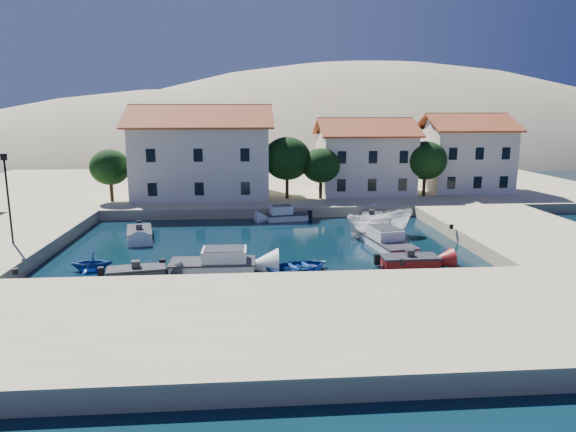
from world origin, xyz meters
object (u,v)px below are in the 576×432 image
object	(u,v)px
cabin_cruiser_south	(213,263)
building_right	(464,152)
rowboat_south	(299,271)
cabin_cruiser_east	(389,242)
boat_east	(379,236)
building_left	(202,150)
building_mid	(364,155)
lamppost	(7,190)

from	to	relation	value
cabin_cruiser_south	building_right	bearing A→B (deg)	44.39
cabin_cruiser_south	rowboat_south	bearing A→B (deg)	-5.63
cabin_cruiser_east	building_right	bearing A→B (deg)	-43.03
cabin_cruiser_east	boat_east	xyz separation A→B (m)	(0.34, 3.97, -0.48)
building_left	boat_east	size ratio (longest dim) A/B	2.53
building_mid	cabin_cruiser_east	distance (m)	21.43
building_right	lamppost	distance (m)	46.98
building_right	lamppost	world-z (taller)	building_right
building_mid	boat_east	world-z (taller)	building_mid
building_left	cabin_cruiser_south	xyz separation A→B (m)	(2.54, -24.14, -5.46)
rowboat_south	boat_east	xyz separation A→B (m)	(7.57, 9.01, 0.00)
building_mid	cabin_cruiser_south	xyz separation A→B (m)	(-15.46, -25.14, -4.75)
building_mid	rowboat_south	world-z (taller)	building_mid
building_right	cabin_cruiser_south	world-z (taller)	building_right
rowboat_south	cabin_cruiser_east	distance (m)	8.83
building_left	cabin_cruiser_east	xyz separation A→B (m)	(15.25, -19.72, -5.46)
building_mid	cabin_cruiser_south	world-z (taller)	building_mid
lamppost	boat_east	size ratio (longest dim) A/B	1.07
building_left	cabin_cruiser_east	bearing A→B (deg)	-52.28
building_left	rowboat_south	size ratio (longest dim) A/B	3.56
cabin_cruiser_south	rowboat_south	xyz separation A→B (m)	(5.48, -0.62, -0.48)
building_right	cabin_cruiser_south	bearing A→B (deg)	-136.41
cabin_cruiser_south	lamppost	bearing A→B (deg)	164.36
building_right	cabin_cruiser_south	xyz separation A→B (m)	(-27.46, -26.14, -5.00)
building_mid	rowboat_south	size ratio (longest dim) A/B	2.54
building_right	boat_east	distance (m)	23.50
building_mid	cabin_cruiser_east	size ratio (longest dim) A/B	1.77
building_right	cabin_cruiser_south	size ratio (longest dim) A/B	1.73
rowboat_south	building_left	bearing A→B (deg)	-4.87
cabin_cruiser_south	boat_east	bearing A→B (deg)	33.55
cabin_cruiser_south	boat_east	distance (m)	15.53
building_right	cabin_cruiser_east	xyz separation A→B (m)	(-14.75, -21.72, -5.00)
cabin_cruiser_south	rowboat_south	distance (m)	5.53
building_mid	rowboat_south	xyz separation A→B (m)	(-9.98, -25.76, -5.22)
building_left	boat_east	world-z (taller)	building_left
building_right	boat_east	xyz separation A→B (m)	(-14.41, -17.75, -5.47)
building_left	rowboat_south	world-z (taller)	building_left
building_left	cabin_cruiser_east	size ratio (longest dim) A/B	2.48
cabin_cruiser_south	cabin_cruiser_east	size ratio (longest dim) A/B	0.92
building_right	cabin_cruiser_east	distance (m)	26.72
building_mid	cabin_cruiser_south	distance (m)	29.89
building_left	building_right	size ratio (longest dim) A/B	1.56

